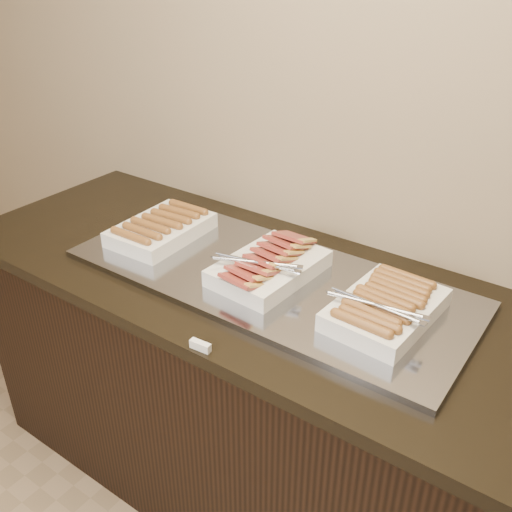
{
  "coord_description": "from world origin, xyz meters",
  "views": [
    {
      "loc": [
        0.82,
        0.95,
        1.78
      ],
      "look_at": [
        -0.02,
        2.13,
        0.97
      ],
      "focal_mm": 40.0,
      "sensor_mm": 36.0,
      "label": 1
    }
  ],
  "objects_px": {
    "counter": "(261,392)",
    "dish_center": "(268,266)",
    "dish_right": "(385,307)",
    "warming_tray": "(267,278)",
    "dish_left": "(161,228)"
  },
  "relations": [
    {
      "from": "counter",
      "to": "dish_right",
      "type": "xyz_separation_m",
      "value": [
        0.39,
        -0.0,
        0.5
      ]
    },
    {
      "from": "dish_right",
      "to": "dish_center",
      "type": "bearing_deg",
      "value": -176.23
    },
    {
      "from": "counter",
      "to": "dish_right",
      "type": "height_order",
      "value": "dish_right"
    },
    {
      "from": "counter",
      "to": "dish_left",
      "type": "distance_m",
      "value": 0.64
    },
    {
      "from": "dish_right",
      "to": "dish_left",
      "type": "bearing_deg",
      "value": -176.57
    },
    {
      "from": "warming_tray",
      "to": "dish_center",
      "type": "bearing_deg",
      "value": -34.01
    },
    {
      "from": "counter",
      "to": "dish_center",
      "type": "xyz_separation_m",
      "value": [
        0.03,
        -0.0,
        0.5
      ]
    },
    {
      "from": "warming_tray",
      "to": "counter",
      "type": "bearing_deg",
      "value": 180.0
    },
    {
      "from": "warming_tray",
      "to": "dish_center",
      "type": "height_order",
      "value": "dish_center"
    },
    {
      "from": "dish_left",
      "to": "dish_center",
      "type": "xyz_separation_m",
      "value": [
        0.43,
        -0.0,
        0.0
      ]
    },
    {
      "from": "counter",
      "to": "dish_center",
      "type": "bearing_deg",
      "value": -9.54
    },
    {
      "from": "warming_tray",
      "to": "dish_left",
      "type": "distance_m",
      "value": 0.42
    },
    {
      "from": "counter",
      "to": "warming_tray",
      "type": "bearing_deg",
      "value": 0.0
    },
    {
      "from": "warming_tray",
      "to": "dish_left",
      "type": "height_order",
      "value": "dish_left"
    },
    {
      "from": "warming_tray",
      "to": "dish_right",
      "type": "bearing_deg",
      "value": -0.68
    }
  ]
}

